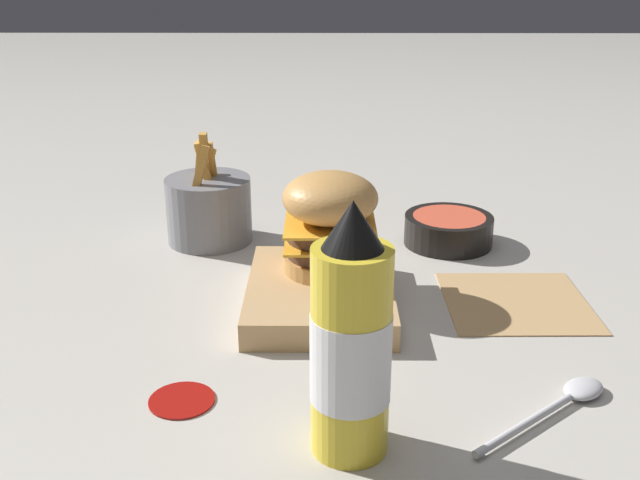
# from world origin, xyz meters

# --- Properties ---
(ground_plane) EXTENTS (6.00, 6.00, 0.00)m
(ground_plane) POSITION_xyz_m (0.00, 0.00, 0.00)
(ground_plane) COLOR #B7B2A8
(serving_board) EXTENTS (0.21, 0.16, 0.03)m
(serving_board) POSITION_xyz_m (-0.06, 0.03, 0.02)
(serving_board) COLOR tan
(serving_board) RESTS_ON ground_plane
(burger) EXTENTS (0.11, 0.11, 0.12)m
(burger) POSITION_xyz_m (-0.09, 0.04, 0.09)
(burger) COLOR tan
(burger) RESTS_ON serving_board
(ketchup_bottle) EXTENTS (0.06, 0.06, 0.21)m
(ketchup_bottle) POSITION_xyz_m (0.20, 0.05, 0.09)
(ketchup_bottle) COLOR yellow
(ketchup_bottle) RESTS_ON ground_plane
(fries_basket) EXTENTS (0.12, 0.12, 0.15)m
(fries_basket) POSITION_xyz_m (-0.26, -0.13, 0.05)
(fries_basket) COLOR slate
(fries_basket) RESTS_ON ground_plane
(side_bowl) EXTENTS (0.12, 0.12, 0.04)m
(side_bowl) POSITION_xyz_m (-0.25, 0.20, 0.02)
(side_bowl) COLOR black
(side_bowl) RESTS_ON ground_plane
(spoon) EXTENTS (0.12, 0.14, 0.01)m
(spoon) POSITION_xyz_m (0.14, 0.25, 0.01)
(spoon) COLOR silver
(spoon) RESTS_ON ground_plane
(ketchup_puddle) EXTENTS (0.06, 0.06, 0.00)m
(ketchup_puddle) POSITION_xyz_m (0.14, -0.09, 0.00)
(ketchup_puddle) COLOR #9E140F
(ketchup_puddle) RESTS_ON ground_plane
(parchment_square) EXTENTS (0.16, 0.16, 0.00)m
(parchment_square) POSITION_xyz_m (-0.07, 0.25, 0.00)
(parchment_square) COLOR tan
(parchment_square) RESTS_ON ground_plane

